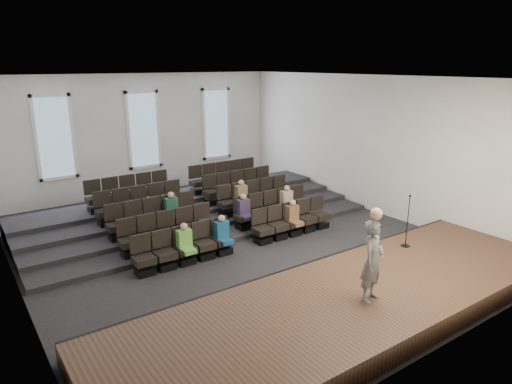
% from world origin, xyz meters
% --- Properties ---
extents(ground, '(14.00, 14.00, 0.00)m').
position_xyz_m(ground, '(0.00, 0.00, 0.00)').
color(ground, black).
rests_on(ground, ground).
extents(ceiling, '(12.00, 14.00, 0.02)m').
position_xyz_m(ceiling, '(0.00, 0.00, 5.01)').
color(ceiling, white).
rests_on(ceiling, ground).
extents(wall_back, '(12.00, 0.04, 5.00)m').
position_xyz_m(wall_back, '(0.00, 7.02, 2.50)').
color(wall_back, white).
rests_on(wall_back, ground).
extents(wall_front, '(12.00, 0.04, 5.00)m').
position_xyz_m(wall_front, '(0.00, -7.02, 2.50)').
color(wall_front, white).
rests_on(wall_front, ground).
extents(wall_left, '(0.04, 14.00, 5.00)m').
position_xyz_m(wall_left, '(-6.02, 0.00, 2.50)').
color(wall_left, white).
rests_on(wall_left, ground).
extents(wall_right, '(0.04, 14.00, 5.00)m').
position_xyz_m(wall_right, '(6.02, 0.00, 2.50)').
color(wall_right, white).
rests_on(wall_right, ground).
extents(stage, '(11.80, 3.60, 0.50)m').
position_xyz_m(stage, '(0.00, -5.10, 0.25)').
color(stage, '#47311E').
rests_on(stage, ground).
extents(stage_lip, '(11.80, 0.06, 0.52)m').
position_xyz_m(stage_lip, '(0.00, -3.33, 0.25)').
color(stage_lip, black).
rests_on(stage_lip, ground).
extents(risers, '(11.80, 4.80, 0.60)m').
position_xyz_m(risers, '(0.00, 3.17, 0.20)').
color(risers, black).
rests_on(risers, ground).
extents(seating_rows, '(6.80, 4.70, 1.67)m').
position_xyz_m(seating_rows, '(-0.00, 1.54, 0.68)').
color(seating_rows, black).
rests_on(seating_rows, ground).
extents(windows, '(8.44, 0.10, 3.24)m').
position_xyz_m(windows, '(0.00, 6.95, 2.70)').
color(windows, white).
rests_on(windows, wall_back).
extents(audience, '(4.85, 2.64, 1.10)m').
position_xyz_m(audience, '(0.36, 0.30, 0.81)').
color(audience, '#61AC45').
rests_on(audience, seating_rows).
extents(speaker, '(0.75, 0.60, 1.79)m').
position_xyz_m(speaker, '(0.04, -5.50, 1.39)').
color(speaker, '#63615E').
rests_on(speaker, stage).
extents(mic_stand, '(0.25, 0.25, 1.49)m').
position_xyz_m(mic_stand, '(3.13, -4.05, 0.94)').
color(mic_stand, black).
rests_on(mic_stand, stage).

